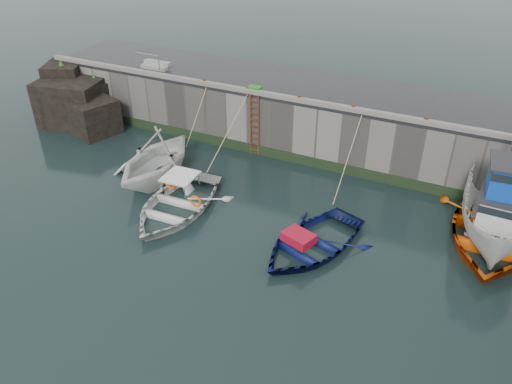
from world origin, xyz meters
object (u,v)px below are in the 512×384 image
at_px(boat_far_white, 497,212).
at_px(fish_crate, 255,89).
at_px(bollard_c, 299,98).
at_px(ladder, 254,126).
at_px(boat_near_navy, 311,248).
at_px(bollard_b, 248,89).
at_px(boat_near_white, 158,178).
at_px(bollard_a, 204,82).
at_px(bollard_e, 426,120).
at_px(boat_far_orange, 492,230).
at_px(boat_near_blue, 177,210).
at_px(bollard_d, 353,108).

relative_size(boat_far_white, fish_crate, 10.79).
relative_size(fish_crate, bollard_c, 2.32).
bearing_deg(ladder, boat_near_navy, -48.15).
bearing_deg(bollard_b, boat_far_white, -11.70).
distance_m(boat_near_white, boat_far_white, 14.72).
relative_size(boat_near_navy, bollard_c, 17.91).
height_order(ladder, boat_far_white, boat_far_white).
relative_size(bollard_a, bollard_e, 1.00).
height_order(boat_near_white, boat_far_orange, boat_far_orange).
bearing_deg(ladder, boat_near_blue, -96.67).
relative_size(boat_far_white, bollard_b, 25.08).
height_order(boat_near_navy, boat_far_white, boat_far_white).
relative_size(bollard_c, bollard_e, 1.00).
distance_m(boat_near_white, fish_crate, 6.39).
distance_m(ladder, boat_near_white, 5.44).
height_order(boat_far_white, fish_crate, boat_far_white).
relative_size(boat_near_white, fish_crate, 8.14).
bearing_deg(boat_near_white, bollard_e, 20.13).
bearing_deg(boat_near_blue, boat_far_white, 15.09).
bearing_deg(boat_far_white, bollard_a, 166.22).
distance_m(bollard_c, bollard_e, 5.80).
bearing_deg(ladder, fish_crate, 113.61).
distance_m(boat_near_white, boat_far_orange, 14.65).
bearing_deg(ladder, bollard_b, 146.14).
height_order(boat_near_blue, boat_far_orange, boat_far_orange).
relative_size(boat_near_navy, bollard_b, 17.91).
relative_size(boat_near_navy, bollard_e, 17.91).
bearing_deg(bollard_c, bollard_a, 180.00).
relative_size(ladder, boat_far_white, 0.46).
xyz_separation_m(boat_far_orange, bollard_b, (-12.00, 2.72, 2.85)).
xyz_separation_m(boat_near_white, bollard_d, (7.82, 4.57, 3.30)).
relative_size(boat_near_blue, bollard_c, 19.47).
bearing_deg(boat_far_orange, boat_near_blue, -161.73).
xyz_separation_m(bollard_a, bollard_d, (7.80, 0.00, 0.00)).
bearing_deg(bollard_e, boat_far_orange, -37.91).
height_order(ladder, boat_near_blue, ladder).
height_order(ladder, fish_crate, fish_crate).
height_order(boat_near_blue, bollard_d, bollard_d).
bearing_deg(bollard_d, boat_near_navy, -84.80).
height_order(boat_far_white, bollard_e, boat_far_white).
height_order(boat_near_navy, boat_far_orange, boat_far_orange).
distance_m(boat_far_orange, bollard_e, 5.27).
distance_m(boat_near_blue, bollard_e, 11.33).
xyz_separation_m(ladder, boat_near_navy, (5.38, -6.00, -1.59)).
relative_size(ladder, bollard_a, 11.43).
bearing_deg(bollard_e, boat_near_white, -157.51).
relative_size(boat_near_navy, fish_crate, 7.71).
distance_m(bollard_a, bollard_c, 5.20).
bearing_deg(boat_near_white, bollard_d, 27.90).
xyz_separation_m(boat_far_white, bollard_a, (-14.50, 2.49, 2.19)).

